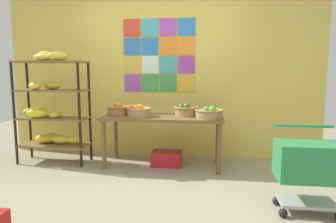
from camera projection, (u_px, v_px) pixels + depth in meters
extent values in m
plane|color=gray|center=(137.00, 194.00, 3.23)|extent=(9.11, 9.11, 0.00)
cube|color=#DFC654|center=(160.00, 67.00, 4.60)|extent=(4.84, 0.06, 2.76)
cube|color=red|center=(132.00, 28.00, 4.55)|extent=(0.26, 0.01, 0.26)
cube|color=#40ACB6|center=(150.00, 27.00, 4.51)|extent=(0.26, 0.01, 0.26)
cube|color=purple|center=(168.00, 27.00, 4.47)|extent=(0.26, 0.01, 0.26)
cube|color=#2E78CD|center=(187.00, 27.00, 4.44)|extent=(0.26, 0.01, 0.26)
cube|color=#366FC2|center=(132.00, 46.00, 4.58)|extent=(0.26, 0.01, 0.26)
cube|color=#287CD2|center=(150.00, 46.00, 4.55)|extent=(0.26, 0.01, 0.26)
cube|color=orange|center=(168.00, 46.00, 4.51)|extent=(0.26, 0.01, 0.26)
cube|color=orange|center=(187.00, 46.00, 4.47)|extent=(0.26, 0.01, 0.26)
cube|color=gold|center=(132.00, 65.00, 4.62)|extent=(0.26, 0.01, 0.26)
cube|color=silver|center=(150.00, 65.00, 4.58)|extent=(0.26, 0.01, 0.26)
cube|color=teal|center=(168.00, 65.00, 4.55)|extent=(0.26, 0.01, 0.26)
cube|color=purple|center=(186.00, 65.00, 4.51)|extent=(0.26, 0.01, 0.26)
cube|color=purple|center=(133.00, 83.00, 4.66)|extent=(0.26, 0.01, 0.26)
cube|color=green|center=(150.00, 83.00, 4.62)|extent=(0.26, 0.01, 0.26)
cube|color=#40954E|center=(168.00, 83.00, 4.58)|extent=(0.26, 0.01, 0.26)
cube|color=gold|center=(186.00, 83.00, 4.55)|extent=(0.26, 0.01, 0.26)
cylinder|color=black|center=(14.00, 114.00, 4.16)|extent=(0.04, 0.04, 1.46)
cylinder|color=black|center=(80.00, 115.00, 4.03)|extent=(0.04, 0.04, 1.46)
cylinder|color=black|center=(29.00, 110.00, 4.50)|extent=(0.04, 0.04, 1.46)
cylinder|color=black|center=(90.00, 112.00, 4.38)|extent=(0.04, 0.04, 1.46)
cube|color=brown|center=(55.00, 145.00, 4.33)|extent=(0.99, 0.39, 0.03)
ellipsoid|color=yellow|center=(51.00, 138.00, 4.42)|extent=(0.22, 0.32, 0.14)
ellipsoid|color=yellow|center=(43.00, 139.00, 4.36)|extent=(0.26, 0.23, 0.14)
ellipsoid|color=yellow|center=(60.00, 139.00, 4.33)|extent=(0.28, 0.14, 0.13)
ellipsoid|color=yellow|center=(75.00, 140.00, 4.33)|extent=(0.29, 0.22, 0.12)
cube|color=brown|center=(53.00, 118.00, 4.28)|extent=(0.99, 0.39, 0.02)
ellipsoid|color=yellow|center=(30.00, 112.00, 4.36)|extent=(0.23, 0.23, 0.12)
ellipsoid|color=gold|center=(55.00, 114.00, 4.18)|extent=(0.15, 0.24, 0.10)
ellipsoid|color=yellow|center=(37.00, 113.00, 4.16)|extent=(0.31, 0.19, 0.13)
ellipsoid|color=yellow|center=(40.00, 112.00, 4.30)|extent=(0.33, 0.32, 0.13)
cube|color=brown|center=(52.00, 90.00, 4.22)|extent=(0.99, 0.39, 0.02)
ellipsoid|color=yellow|center=(35.00, 86.00, 4.12)|extent=(0.25, 0.22, 0.11)
ellipsoid|color=gold|center=(52.00, 86.00, 4.22)|extent=(0.29, 0.19, 0.10)
cube|color=brown|center=(50.00, 62.00, 4.17)|extent=(0.99, 0.39, 0.02)
ellipsoid|color=yellow|center=(45.00, 56.00, 4.21)|extent=(0.26, 0.19, 0.14)
ellipsoid|color=gold|center=(58.00, 56.00, 4.04)|extent=(0.28, 0.32, 0.12)
ellipsoid|color=gold|center=(41.00, 57.00, 4.15)|extent=(0.31, 0.24, 0.10)
ellipsoid|color=yellow|center=(43.00, 57.00, 4.23)|extent=(0.28, 0.28, 0.11)
cube|color=brown|center=(163.00, 118.00, 4.10)|extent=(1.64, 0.64, 0.04)
cylinder|color=brown|center=(104.00, 145.00, 4.00)|extent=(0.06, 0.06, 0.66)
cylinder|color=brown|center=(219.00, 149.00, 3.80)|extent=(0.06, 0.06, 0.66)
cylinder|color=brown|center=(116.00, 137.00, 4.50)|extent=(0.06, 0.06, 0.66)
cylinder|color=brown|center=(218.00, 140.00, 4.30)|extent=(0.06, 0.06, 0.66)
cylinder|color=#A38147|center=(186.00, 112.00, 4.14)|extent=(0.31, 0.31, 0.11)
torus|color=#A27A48|center=(186.00, 107.00, 4.13)|extent=(0.34, 0.34, 0.03)
sphere|color=#457230|center=(187.00, 106.00, 4.13)|extent=(0.08, 0.08, 0.08)
sphere|color=#436033|center=(187.00, 106.00, 4.06)|extent=(0.10, 0.10, 0.10)
sphere|color=#4A6B32|center=(182.00, 107.00, 4.16)|extent=(0.09, 0.09, 0.09)
cylinder|color=tan|center=(139.00, 113.00, 4.06)|extent=(0.32, 0.32, 0.11)
torus|color=tan|center=(139.00, 109.00, 4.05)|extent=(0.35, 0.35, 0.02)
sphere|color=orange|center=(133.00, 107.00, 4.03)|extent=(0.08, 0.08, 0.08)
sphere|color=orange|center=(136.00, 108.00, 4.04)|extent=(0.09, 0.09, 0.09)
sphere|color=orange|center=(140.00, 107.00, 4.07)|extent=(0.09, 0.09, 0.09)
sphere|color=orange|center=(136.00, 107.00, 4.09)|extent=(0.07, 0.07, 0.07)
cylinder|color=#987A4E|center=(209.00, 114.00, 3.89)|extent=(0.35, 0.35, 0.11)
torus|color=#9C754A|center=(209.00, 110.00, 3.88)|extent=(0.38, 0.38, 0.02)
sphere|color=#7CAC40|center=(212.00, 109.00, 3.95)|extent=(0.07, 0.07, 0.07)
sphere|color=#6DB834|center=(206.00, 109.00, 3.84)|extent=(0.07, 0.07, 0.07)
sphere|color=#6CB939|center=(213.00, 109.00, 3.90)|extent=(0.07, 0.07, 0.07)
sphere|color=#73B133|center=(212.00, 110.00, 3.81)|extent=(0.08, 0.08, 0.08)
sphere|color=#6EB74A|center=(207.00, 110.00, 3.86)|extent=(0.08, 0.08, 0.08)
cylinder|color=#A66E3D|center=(119.00, 111.00, 4.21)|extent=(0.33, 0.33, 0.11)
torus|color=#A36D38|center=(119.00, 107.00, 4.21)|extent=(0.35, 0.35, 0.02)
sphere|color=orange|center=(119.00, 106.00, 4.21)|extent=(0.08, 0.08, 0.08)
sphere|color=orange|center=(119.00, 105.00, 4.20)|extent=(0.08, 0.08, 0.08)
sphere|color=orange|center=(117.00, 105.00, 4.22)|extent=(0.10, 0.10, 0.10)
sphere|color=orange|center=(118.00, 106.00, 4.19)|extent=(0.09, 0.09, 0.09)
cube|color=red|center=(167.00, 158.00, 4.21)|extent=(0.41, 0.29, 0.20)
sphere|color=black|center=(283.00, 213.00, 2.70)|extent=(0.08, 0.08, 0.08)
sphere|color=black|center=(277.00, 201.00, 2.96)|extent=(0.08, 0.08, 0.08)
sphere|color=black|center=(328.00, 204.00, 2.89)|extent=(0.08, 0.08, 0.08)
cube|color=#A5A8AD|center=(307.00, 202.00, 2.79)|extent=(0.50, 0.28, 0.03)
cube|color=#2D8B4D|center=(309.00, 161.00, 2.74)|extent=(0.58, 0.36, 0.34)
cylinder|color=#2D8B4D|center=(304.00, 126.00, 2.90)|extent=(0.55, 0.03, 0.03)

